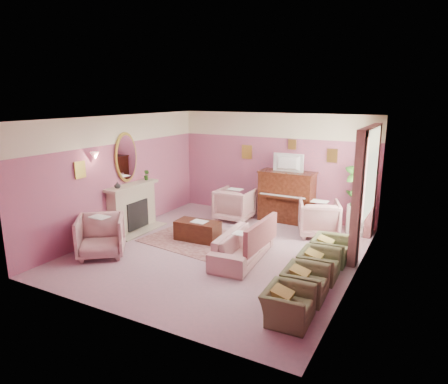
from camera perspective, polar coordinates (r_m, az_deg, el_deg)
The scene contains 48 objects.
floor at distance 8.64m, azimuth -0.49°, elevation -8.40°, with size 5.50×6.00×0.01m, color #A57E8B.
ceiling at distance 8.02m, azimuth -0.53°, elevation 10.49°, with size 5.50×6.00×0.01m, color beige.
wall_back at distance 10.89m, azimuth 7.17°, elevation 3.78°, with size 5.50×0.02×2.80m, color #875073.
wall_front at distance 5.87m, azimuth -14.88°, elevation -5.08°, with size 5.50×0.02×2.80m, color #875073.
wall_left at distance 9.82m, azimuth -14.71°, elevation 2.37°, with size 0.02×6.00×2.80m, color #875073.
wall_right at distance 7.33m, azimuth 18.67°, elevation -1.63°, with size 0.02×6.00×2.80m, color #875073.
picture_rail_band at distance 10.75m, azimuth 7.32°, elevation 9.43°, with size 5.50×0.01×0.65m, color beige.
stripe_panel at distance 8.66m, azimuth 19.94°, elevation -1.68°, with size 0.01×3.00×2.15m, color #ACB4A9.
fireplace_surround at distance 10.05m, azimuth -12.97°, elevation -2.26°, with size 0.30×1.40×1.10m, color #B7A98C.
fireplace_inset at distance 10.03m, azimuth -12.50°, elevation -3.16°, with size 0.18×0.72×0.68m, color black.
fire_ember at distance 10.05m, azimuth -12.27°, elevation -4.18°, with size 0.06×0.54×0.10m, color #FF5A30.
mantel_shelf at distance 9.89m, azimuth -13.02°, elevation 0.90°, with size 0.40×1.55×0.07m, color #B7A98C.
hearth at distance 10.08m, azimuth -11.95°, elevation -5.36°, with size 0.55×1.50×0.02m, color #B7A98C.
mirror_frame at distance 9.86m, azimuth -13.84°, elevation 4.84°, with size 0.04×0.72×1.20m, color gold.
mirror_glass at distance 9.85m, azimuth -13.73°, elevation 4.83°, with size 0.01×0.60×1.06m, color white.
sconce_shade at distance 9.04m, azimuth -17.99°, elevation 4.95°, with size 0.20×0.20×0.16m, color pink.
piano at distance 10.58m, azimuth 8.94°, elevation -0.72°, with size 1.40×0.60×1.30m, color #411B0E.
piano_keyshelf at distance 10.24m, azimuth 8.29°, elevation -0.76°, with size 1.30×0.12×0.06m, color #411B0E.
piano_keys at distance 10.23m, azimuth 8.30°, elevation -0.55°, with size 1.20×0.08×0.02m, color silver.
piano_top at distance 10.44m, azimuth 9.07°, elevation 2.79°, with size 1.45×0.65×0.04m, color #411B0E.
television at distance 10.34m, azimuth 9.04°, elevation 4.33°, with size 0.80×0.12×0.48m, color black.
print_back_left at distance 11.11m, azimuth 3.29°, elevation 5.73°, with size 0.30×0.03×0.38m, color gold.
print_back_right at distance 10.34m, azimuth 15.20°, elevation 5.03°, with size 0.26×0.03×0.34m, color gold.
print_back_mid at distance 10.60m, azimuth 9.72°, elevation 6.71°, with size 0.22×0.03×0.26m, color gold.
print_left_wall at distance 8.91m, azimuth -19.88°, elevation 3.00°, with size 0.03×0.28×0.36m, color gold.
window_blind at distance 8.77m, azimuth 20.29°, elevation 2.67°, with size 0.03×1.40×1.80m, color silver.
curtain_left at distance 7.98m, azimuth 18.50°, elevation -1.15°, with size 0.16×0.34×2.60m, color #8F4C4F.
curtain_right at distance 9.75m, azimuth 20.45°, elevation 1.29°, with size 0.16×0.34×2.60m, color #8F4C4F.
pelmet at distance 8.68m, azimuth 20.24°, elevation 8.31°, with size 0.16×2.20×0.16m, color #8F4C4F.
mantel_plant at distance 10.26m, azimuth -11.01°, elevation 2.41°, with size 0.16×0.16×0.28m, color #2B631D.
mantel_vase at distance 9.50m, azimuth -14.99°, elevation 0.95°, with size 0.16×0.16×0.16m, color beige.
area_rug at distance 9.22m, azimuth -3.17°, elevation -6.92°, with size 2.50×1.80×0.01m, color #8F5C58.
coffee_table at distance 9.19m, azimuth -3.78°, elevation -5.55°, with size 1.00×0.50×0.45m, color #3A1A0D.
table_paper at distance 9.09m, azimuth -3.54°, elevation -4.23°, with size 0.35×0.28×0.01m, color silver.
sofa at distance 8.10m, azimuth 2.66°, elevation -7.02°, with size 0.63×1.90×0.77m, color #C3938F.
sofa_throw at distance 7.88m, azimuth 5.32°, elevation -6.01°, with size 0.10×1.44×0.53m, color #8F4C4F.
floral_armchair_left at distance 10.60m, azimuth 1.58°, elevation -1.53°, with size 0.90×0.90×0.94m, color #C3938F.
floral_armchair_right at distance 9.67m, azimuth 13.41°, elevation -3.40°, with size 0.90×0.90×0.94m, color #C3938F.
floral_armchair_front at distance 8.62m, azimuth -17.21°, elevation -5.75°, with size 0.90×0.90×0.94m, color #C3938F.
olive_chair_a at distance 6.10m, azimuth 9.15°, elevation -14.96°, with size 0.54×0.77×0.67m, color #5F653F.
olive_chair_b at distance 6.80m, azimuth 11.51°, elevation -11.93°, with size 0.54×0.77×0.67m, color #5F653F.
olive_chair_c at distance 7.53m, azimuth 13.39°, elevation -9.46°, with size 0.54×0.77×0.67m, color #5F653F.
olive_chair_d at distance 8.27m, azimuth 14.91°, elevation -7.42°, with size 0.54×0.77×0.67m, color #5F653F.
side_table at distance 10.09m, azimuth 18.53°, elevation -3.74°, with size 0.52×0.52×0.70m, color white.
side_plant_big at distance 9.96m, azimuth 18.76°, elevation -0.88°, with size 0.30×0.30×0.34m, color #2B631D.
side_plant_small at distance 9.85m, azimuth 19.33°, elevation -1.26°, with size 0.16×0.16×0.28m, color #2B631D.
palm_pot at distance 10.08m, azimuth 18.41°, elevation -4.82°, with size 0.34×0.34×0.34m, color #9F5438.
palm_plant at distance 9.85m, azimuth 18.79°, elevation 0.10°, with size 0.76×0.76×1.44m, color #2B631D.
Camera 1 is at (3.88, -7.01, 3.23)m, focal length 32.00 mm.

